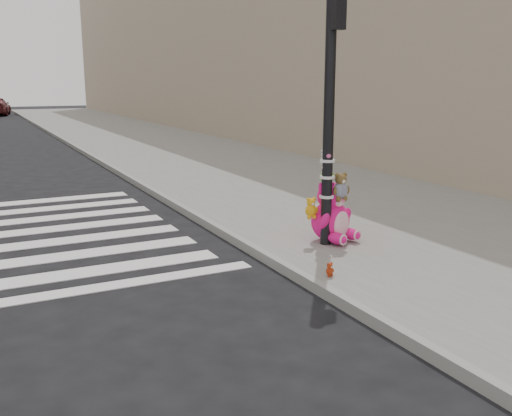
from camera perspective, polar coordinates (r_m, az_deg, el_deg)
ground at (r=6.32m, az=-3.98°, el=-11.85°), size 120.00×120.00×0.00m
sidewalk_near at (r=17.12m, az=-1.62°, el=4.04°), size 7.00×80.00×0.14m
curb_edge at (r=15.97m, az=-12.90°, el=3.11°), size 0.12×80.00×0.15m
bld_near at (r=28.43m, az=-0.19°, el=17.40°), size 5.00×60.00×10.00m
signal_pole at (r=8.65m, az=7.37°, el=7.05°), size 0.69×0.49×4.00m
pink_bunny at (r=9.03m, az=7.61°, el=-0.76°), size 0.79×0.86×0.99m
red_teddy at (r=7.45m, az=7.38°, el=-6.12°), size 0.14×0.11×0.19m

